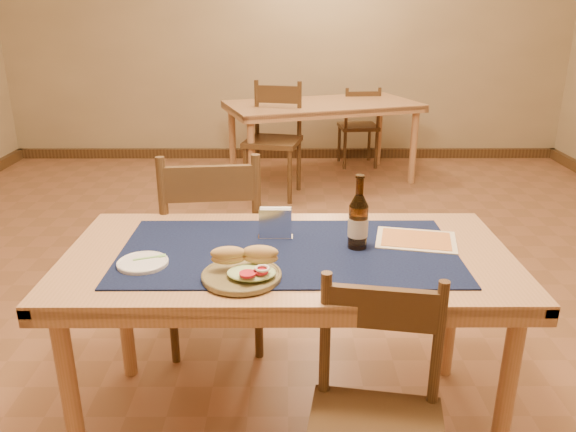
{
  "coord_description": "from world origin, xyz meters",
  "views": [
    {
      "loc": [
        -0.01,
        -2.65,
        1.57
      ],
      "look_at": [
        0.0,
        -0.7,
        0.85
      ],
      "focal_mm": 35.0,
      "sensor_mm": 36.0,
      "label": 1
    }
  ],
  "objects_px": {
    "back_table": "(322,112)",
    "chair_main_far": "(214,246)",
    "chair_main_near": "(376,424)",
    "main_table": "(288,272)",
    "napkin_holder": "(275,224)",
    "beer_bottle": "(358,221)",
    "sandwich_plate": "(244,270)"
  },
  "relations": [
    {
      "from": "back_table",
      "to": "sandwich_plate",
      "type": "relative_size",
      "value": 7.38
    },
    {
      "from": "chair_main_near",
      "to": "chair_main_far",
      "type": "bearing_deg",
      "value": 118.36
    },
    {
      "from": "main_table",
      "to": "sandwich_plate",
      "type": "relative_size",
      "value": 6.16
    },
    {
      "from": "main_table",
      "to": "back_table",
      "type": "xyz_separation_m",
      "value": [
        0.33,
        3.39,
        0.0
      ]
    },
    {
      "from": "chair_main_far",
      "to": "sandwich_plate",
      "type": "distance_m",
      "value": 0.87
    },
    {
      "from": "chair_main_near",
      "to": "beer_bottle",
      "type": "distance_m",
      "value": 0.7
    },
    {
      "from": "chair_main_far",
      "to": "main_table",
      "type": "bearing_deg",
      "value": -59.12
    },
    {
      "from": "main_table",
      "to": "napkin_holder",
      "type": "xyz_separation_m",
      "value": [
        -0.05,
        0.12,
        0.14
      ]
    },
    {
      "from": "sandwich_plate",
      "to": "chair_main_far",
      "type": "bearing_deg",
      "value": 104.47
    },
    {
      "from": "chair_main_far",
      "to": "beer_bottle",
      "type": "height_order",
      "value": "beer_bottle"
    },
    {
      "from": "beer_bottle",
      "to": "napkin_holder",
      "type": "relative_size",
      "value": 2.07
    },
    {
      "from": "main_table",
      "to": "back_table",
      "type": "relative_size",
      "value": 0.83
    },
    {
      "from": "main_table",
      "to": "chair_main_near",
      "type": "xyz_separation_m",
      "value": [
        0.25,
        -0.53,
        -0.23
      ]
    },
    {
      "from": "chair_main_near",
      "to": "main_table",
      "type": "bearing_deg",
      "value": 115.47
    },
    {
      "from": "beer_bottle",
      "to": "napkin_holder",
      "type": "xyz_separation_m",
      "value": [
        -0.3,
        0.1,
        -0.05
      ]
    },
    {
      "from": "napkin_holder",
      "to": "sandwich_plate",
      "type": "bearing_deg",
      "value": -105.48
    },
    {
      "from": "back_table",
      "to": "beer_bottle",
      "type": "xyz_separation_m",
      "value": [
        -0.08,
        -3.36,
        0.19
      ]
    },
    {
      "from": "back_table",
      "to": "chair_main_near",
      "type": "bearing_deg",
      "value": -91.12
    },
    {
      "from": "sandwich_plate",
      "to": "napkin_holder",
      "type": "height_order",
      "value": "napkin_holder"
    },
    {
      "from": "main_table",
      "to": "beer_bottle",
      "type": "bearing_deg",
      "value": 5.94
    },
    {
      "from": "main_table",
      "to": "beer_bottle",
      "type": "xyz_separation_m",
      "value": [
        0.25,
        0.03,
        0.19
      ]
    },
    {
      "from": "sandwich_plate",
      "to": "beer_bottle",
      "type": "bearing_deg",
      "value": 31.86
    },
    {
      "from": "chair_main_far",
      "to": "sandwich_plate",
      "type": "relative_size",
      "value": 3.84
    },
    {
      "from": "chair_main_near",
      "to": "napkin_holder",
      "type": "height_order",
      "value": "napkin_holder"
    },
    {
      "from": "chair_main_far",
      "to": "beer_bottle",
      "type": "distance_m",
      "value": 0.88
    },
    {
      "from": "beer_bottle",
      "to": "back_table",
      "type": "bearing_deg",
      "value": 88.64
    },
    {
      "from": "back_table",
      "to": "sandwich_plate",
      "type": "height_order",
      "value": "sandwich_plate"
    },
    {
      "from": "sandwich_plate",
      "to": "beer_bottle",
      "type": "relative_size",
      "value": 0.95
    },
    {
      "from": "back_table",
      "to": "napkin_holder",
      "type": "relative_size",
      "value": 14.53
    },
    {
      "from": "back_table",
      "to": "chair_main_far",
      "type": "height_order",
      "value": "chair_main_far"
    },
    {
      "from": "back_table",
      "to": "chair_main_far",
      "type": "xyz_separation_m",
      "value": [
        -0.68,
        -2.81,
        -0.15
      ]
    },
    {
      "from": "chair_main_near",
      "to": "beer_bottle",
      "type": "xyz_separation_m",
      "value": [
        -0.0,
        0.56,
        0.42
      ]
    }
  ]
}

